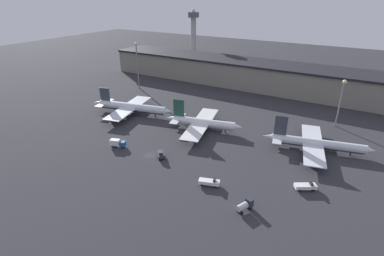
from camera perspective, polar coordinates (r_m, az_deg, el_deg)
ground at (r=116.14m, az=-7.88°, el=-5.15°), size 600.00×600.00×0.00m
terminal_building at (r=200.44m, az=11.05°, el=10.10°), size 201.71×27.70×16.36m
airplane_0 at (r=155.02m, az=-11.51°, el=3.87°), size 43.38×36.43×12.33m
airplane_1 at (r=134.46m, az=2.03°, el=0.98°), size 35.21×37.43×13.13m
airplane_2 at (r=126.49m, az=22.52°, el=-2.74°), size 41.05×36.60×12.91m
service_vehicle_0 at (r=102.55m, az=20.83°, el=-10.34°), size 7.02×5.60×2.69m
service_vehicle_1 at (r=123.88m, az=-14.05°, el=-2.76°), size 6.50×4.12×3.15m
service_vehicle_2 at (r=89.48m, az=10.04°, el=-14.30°), size 3.92×5.65×3.07m
service_vehicle_3 at (r=98.08m, az=3.33°, el=-10.24°), size 7.19×4.39×2.70m
service_vehicle_4 at (r=113.50m, az=-5.99°, el=-5.06°), size 4.94×5.22×2.73m
lamp_post_0 at (r=193.18m, az=-10.41°, el=12.60°), size 1.80×1.80×28.91m
lamp_post_1 at (r=149.40m, az=26.57°, el=5.32°), size 1.80×1.80×22.14m
control_tower at (r=258.43m, az=0.27°, el=17.72°), size 9.00×9.00×44.35m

